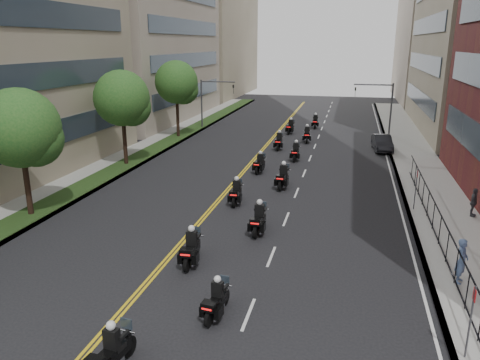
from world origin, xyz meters
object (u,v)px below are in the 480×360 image
object	(u,v)px
motorcycle_1	(216,301)
pedestrian_a	(462,261)
motorcycle_10	(291,127)
motorcycle_3	(259,220)
motorcycle_9	(307,135)
motorcycle_0	(110,354)
motorcycle_8	(279,142)
motorcycle_11	(315,122)
motorcycle_4	(236,193)
motorcycle_7	(296,152)
motorcycle_6	(260,164)
parked_sedan	(382,143)
pedestrian_c	(474,202)
motorcycle_2	(191,249)
motorcycle_5	(283,177)

from	to	relation	value
motorcycle_1	pedestrian_a	size ratio (longest dim) A/B	1.12
motorcycle_10	motorcycle_3	bearing A→B (deg)	-80.19
motorcycle_9	motorcycle_0	bearing A→B (deg)	-98.91
motorcycle_8	motorcycle_11	xyz separation A→B (m)	(2.38, 12.34, -0.01)
motorcycle_4	motorcycle_7	xyz separation A→B (m)	(2.24, 12.06, 0.01)
motorcycle_8	motorcycle_1	bearing A→B (deg)	-87.09
motorcycle_0	motorcycle_1	size ratio (longest dim) A/B	1.10
motorcycle_6	parked_sedan	xyz separation A→B (m)	(9.58, 10.18, 0.05)
motorcycle_4	pedestrian_c	size ratio (longest dim) A/B	1.42
motorcycle_8	motorcycle_9	xyz separation A→B (m)	(2.22, 3.91, 0.00)
motorcycle_8	pedestrian_c	size ratio (longest dim) A/B	1.49
motorcycle_2	motorcycle_5	world-z (taller)	motorcycle_5
motorcycle_6	pedestrian_c	world-z (taller)	pedestrian_c
motorcycle_5	pedestrian_c	size ratio (longest dim) A/B	1.54
motorcycle_11	motorcycle_10	bearing A→B (deg)	-121.45
motorcycle_1	motorcycle_5	distance (m)	16.29
motorcycle_1	motorcycle_6	size ratio (longest dim) A/B	0.93
motorcycle_5	motorcycle_8	size ratio (longest dim) A/B	1.03
motorcycle_2	motorcycle_5	distance (m)	12.69
motorcycle_0	motorcycle_4	world-z (taller)	motorcycle_0
motorcycle_2	motorcycle_5	bearing A→B (deg)	75.02
motorcycle_3	motorcycle_11	size ratio (longest dim) A/B	1.02
motorcycle_9	pedestrian_a	distance (m)	29.05
motorcycle_2	motorcycle_3	distance (m)	4.82
motorcycle_6	motorcycle_10	distance (m)	16.59
motorcycle_1	pedestrian_a	xyz separation A→B (m)	(9.13, 4.53, 0.48)
motorcycle_6	parked_sedan	world-z (taller)	motorcycle_6
motorcycle_1	motorcycle_4	distance (m)	12.53
motorcycle_1	pedestrian_c	world-z (taller)	pedestrian_c
motorcycle_4	motorcycle_8	world-z (taller)	motorcycle_8
motorcycle_6	motorcycle_11	size ratio (longest dim) A/B	0.95
motorcycle_0	motorcycle_5	size ratio (longest dim) A/B	0.93
motorcycle_3	pedestrian_a	size ratio (longest dim) A/B	1.29
motorcycle_5	motorcycle_2	bearing A→B (deg)	-96.72
parked_sedan	motorcycle_4	bearing A→B (deg)	-123.74
motorcycle_1	motorcycle_2	distance (m)	4.45
motorcycle_2	motorcycle_6	bearing A→B (deg)	85.56
motorcycle_4	motorcycle_7	bearing A→B (deg)	76.23
pedestrian_a	motorcycle_5	bearing A→B (deg)	55.32
pedestrian_c	parked_sedan	bearing A→B (deg)	32.73
parked_sedan	motorcycle_6	bearing A→B (deg)	-138.48
motorcycle_3	motorcycle_9	xyz separation A→B (m)	(0.17, 24.08, 0.00)
motorcycle_6	parked_sedan	bearing A→B (deg)	52.07
motorcycle_9	parked_sedan	size ratio (longest dim) A/B	0.57
motorcycle_3	motorcycle_4	xyz separation A→B (m)	(-2.27, 4.26, -0.03)
motorcycle_5	pedestrian_a	distance (m)	14.86
motorcycle_2	motorcycle_11	distance (m)	36.85
motorcycle_6	motorcycle_4	bearing A→B (deg)	-84.87
motorcycle_1	motorcycle_8	size ratio (longest dim) A/B	0.87
motorcycle_8	motorcycle_5	bearing A→B (deg)	-81.20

